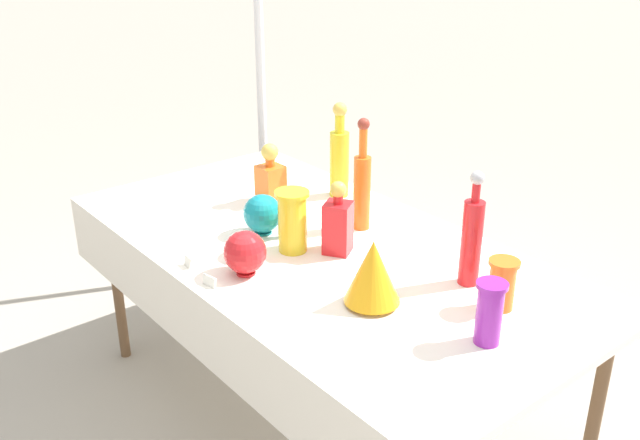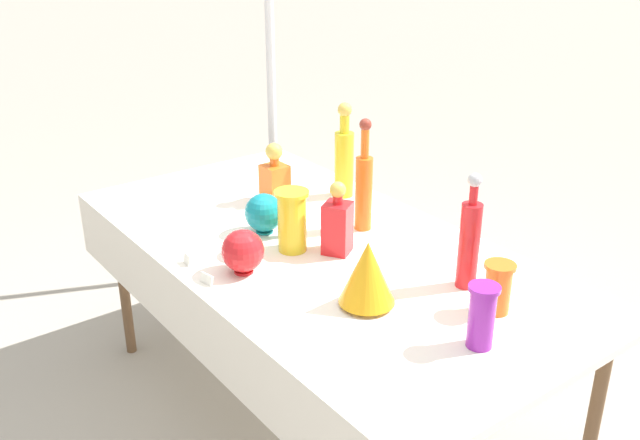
{
  "view_description": "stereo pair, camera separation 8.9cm",
  "coord_description": "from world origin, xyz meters",
  "px_view_note": "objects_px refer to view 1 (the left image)",
  "views": [
    {
      "loc": [
        1.74,
        -1.43,
        1.86
      ],
      "look_at": [
        0.0,
        0.0,
        0.86
      ],
      "focal_mm": 40.0,
      "sensor_mm": 36.0,
      "label": 1
    },
    {
      "loc": [
        1.8,
        -1.36,
        1.86
      ],
      "look_at": [
        0.0,
        0.0,
        0.86
      ],
      "focal_mm": 40.0,
      "sensor_mm": 36.0,
      "label": 2
    }
  ],
  "objects_px": {
    "square_decanter_0": "(338,223)",
    "slender_vase_2": "(490,311)",
    "tall_bottle_1": "(472,238)",
    "round_bowl_0": "(245,252)",
    "slender_vase_1": "(502,282)",
    "fluted_vase_0": "(373,272)",
    "tall_bottle_2": "(339,157)",
    "square_decanter_1": "(270,177)",
    "round_bowl_1": "(263,214)",
    "tall_bottle_0": "(362,185)",
    "slender_vase_0": "(292,219)",
    "canopy_pole": "(261,79)"
  },
  "relations": [
    {
      "from": "square_decanter_0",
      "to": "fluted_vase_0",
      "type": "relative_size",
      "value": 1.24
    },
    {
      "from": "round_bowl_0",
      "to": "round_bowl_1",
      "type": "height_order",
      "value": "same"
    },
    {
      "from": "slender_vase_0",
      "to": "fluted_vase_0",
      "type": "xyz_separation_m",
      "value": [
        0.44,
        -0.04,
        -0.01
      ]
    },
    {
      "from": "round_bowl_0",
      "to": "slender_vase_0",
      "type": "bearing_deg",
      "value": 100.15
    },
    {
      "from": "square_decanter_1",
      "to": "round_bowl_1",
      "type": "relative_size",
      "value": 1.64
    },
    {
      "from": "tall_bottle_1",
      "to": "round_bowl_0",
      "type": "relative_size",
      "value": 2.54
    },
    {
      "from": "fluted_vase_0",
      "to": "round_bowl_1",
      "type": "xyz_separation_m",
      "value": [
        -0.62,
        0.04,
        -0.03
      ]
    },
    {
      "from": "square_decanter_0",
      "to": "slender_vase_2",
      "type": "height_order",
      "value": "square_decanter_0"
    },
    {
      "from": "square_decanter_1",
      "to": "round_bowl_1",
      "type": "height_order",
      "value": "square_decanter_1"
    },
    {
      "from": "slender_vase_1",
      "to": "round_bowl_0",
      "type": "xyz_separation_m",
      "value": [
        -0.66,
        -0.47,
        -0.01
      ]
    },
    {
      "from": "slender_vase_2",
      "to": "round_bowl_0",
      "type": "relative_size",
      "value": 1.24
    },
    {
      "from": "slender_vase_0",
      "to": "round_bowl_0",
      "type": "height_order",
      "value": "slender_vase_0"
    },
    {
      "from": "tall_bottle_1",
      "to": "tall_bottle_2",
      "type": "height_order",
      "value": "tall_bottle_2"
    },
    {
      "from": "round_bowl_1",
      "to": "slender_vase_2",
      "type": "bearing_deg",
      "value": 3.79
    },
    {
      "from": "slender_vase_1",
      "to": "fluted_vase_0",
      "type": "distance_m",
      "value": 0.38
    },
    {
      "from": "tall_bottle_2",
      "to": "canopy_pole",
      "type": "relative_size",
      "value": 0.15
    },
    {
      "from": "tall_bottle_2",
      "to": "slender_vase_2",
      "type": "bearing_deg",
      "value": -20.1
    },
    {
      "from": "slender_vase_2",
      "to": "round_bowl_1",
      "type": "bearing_deg",
      "value": -176.21
    },
    {
      "from": "slender_vase_2",
      "to": "round_bowl_1",
      "type": "distance_m",
      "value": 0.97
    },
    {
      "from": "square_decanter_1",
      "to": "fluted_vase_0",
      "type": "height_order",
      "value": "square_decanter_1"
    },
    {
      "from": "tall_bottle_0",
      "to": "slender_vase_2",
      "type": "xyz_separation_m",
      "value": [
        0.78,
        -0.25,
        -0.07
      ]
    },
    {
      "from": "square_decanter_0",
      "to": "slender_vase_2",
      "type": "xyz_separation_m",
      "value": [
        0.68,
        -0.05,
        -0.01
      ]
    },
    {
      "from": "tall_bottle_1",
      "to": "slender_vase_0",
      "type": "bearing_deg",
      "value": -151.78
    },
    {
      "from": "round_bowl_0",
      "to": "round_bowl_1",
      "type": "relative_size",
      "value": 1.0
    },
    {
      "from": "tall_bottle_0",
      "to": "round_bowl_1",
      "type": "bearing_deg",
      "value": -121.68
    },
    {
      "from": "canopy_pole",
      "to": "tall_bottle_2",
      "type": "bearing_deg",
      "value": -14.37
    },
    {
      "from": "tall_bottle_1",
      "to": "slender_vase_1",
      "type": "bearing_deg",
      "value": -15.96
    },
    {
      "from": "tall_bottle_2",
      "to": "round_bowl_0",
      "type": "distance_m",
      "value": 0.76
    },
    {
      "from": "tall_bottle_0",
      "to": "round_bowl_1",
      "type": "relative_size",
      "value": 2.82
    },
    {
      "from": "tall_bottle_2",
      "to": "fluted_vase_0",
      "type": "bearing_deg",
      "value": -34.32
    },
    {
      "from": "square_decanter_0",
      "to": "square_decanter_1",
      "type": "distance_m",
      "value": 0.52
    },
    {
      "from": "tall_bottle_0",
      "to": "canopy_pole",
      "type": "bearing_deg",
      "value": 162.32
    },
    {
      "from": "fluted_vase_0",
      "to": "round_bowl_1",
      "type": "height_order",
      "value": "fluted_vase_0"
    },
    {
      "from": "square_decanter_1",
      "to": "tall_bottle_1",
      "type": "bearing_deg",
      "value": 5.18
    },
    {
      "from": "slender_vase_2",
      "to": "canopy_pole",
      "type": "height_order",
      "value": "canopy_pole"
    },
    {
      "from": "square_decanter_0",
      "to": "tall_bottle_0",
      "type": "bearing_deg",
      "value": 116.09
    },
    {
      "from": "slender_vase_2",
      "to": "round_bowl_1",
      "type": "xyz_separation_m",
      "value": [
        -0.97,
        -0.06,
        -0.02
      ]
    },
    {
      "from": "square_decanter_1",
      "to": "slender_vase_2",
      "type": "relative_size",
      "value": 1.32
    },
    {
      "from": "square_decanter_1",
      "to": "slender_vase_0",
      "type": "distance_m",
      "value": 0.46
    },
    {
      "from": "tall_bottle_1",
      "to": "square_decanter_1",
      "type": "relative_size",
      "value": 1.54
    },
    {
      "from": "tall_bottle_2",
      "to": "slender_vase_0",
      "type": "xyz_separation_m",
      "value": [
        0.29,
        -0.46,
        -0.05
      ]
    },
    {
      "from": "tall_bottle_2",
      "to": "square_decanter_0",
      "type": "distance_m",
      "value": 0.53
    },
    {
      "from": "tall_bottle_1",
      "to": "canopy_pole",
      "type": "relative_size",
      "value": 0.14
    },
    {
      "from": "tall_bottle_0",
      "to": "canopy_pole",
      "type": "height_order",
      "value": "canopy_pole"
    },
    {
      "from": "slender_vase_2",
      "to": "round_bowl_0",
      "type": "distance_m",
      "value": 0.8
    },
    {
      "from": "square_decanter_1",
      "to": "round_bowl_0",
      "type": "height_order",
      "value": "square_decanter_1"
    },
    {
      "from": "slender_vase_1",
      "to": "round_bowl_1",
      "type": "bearing_deg",
      "value": -164.67
    },
    {
      "from": "slender_vase_2",
      "to": "canopy_pole",
      "type": "xyz_separation_m",
      "value": [
        -1.94,
        0.62,
        0.2
      ]
    },
    {
      "from": "fluted_vase_0",
      "to": "round_bowl_0",
      "type": "xyz_separation_m",
      "value": [
        -0.4,
        -0.19,
        -0.03
      ]
    },
    {
      "from": "fluted_vase_0",
      "to": "round_bowl_1",
      "type": "distance_m",
      "value": 0.62
    }
  ]
}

